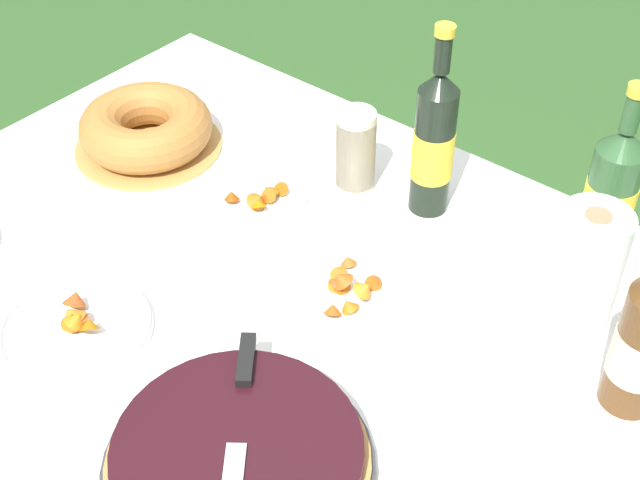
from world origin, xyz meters
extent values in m
cube|color=#A87A47|center=(0.00, 0.00, 0.73)|extent=(1.42, 1.03, 0.03)
cylinder|color=#A87A47|center=(-0.65, 0.46, 0.35)|extent=(0.06, 0.06, 0.71)
cube|color=white|center=(0.00, 0.00, 0.75)|extent=(1.43, 1.04, 0.00)
cube|color=white|center=(0.00, 0.52, 0.69)|extent=(1.43, 0.00, 0.10)
cube|color=white|center=(-0.71, 0.00, 0.69)|extent=(0.00, 1.04, 0.10)
cylinder|color=#38383D|center=(0.21, -0.30, 0.76)|extent=(0.36, 0.36, 0.02)
cylinder|color=tan|center=(0.21, -0.30, 0.77)|extent=(0.35, 0.35, 0.01)
cylinder|color=black|center=(0.21, -0.30, 0.79)|extent=(0.33, 0.33, 0.03)
cube|color=black|center=(0.13, -0.19, 0.81)|extent=(0.07, 0.08, 0.01)
cylinder|color=tan|center=(-0.44, 0.14, 0.75)|extent=(0.29, 0.29, 0.01)
torus|color=#AD7033|center=(-0.44, 0.14, 0.80)|extent=(0.26, 0.26, 0.09)
cylinder|color=beige|center=(-0.05, 0.29, 0.80)|extent=(0.07, 0.07, 0.09)
cylinder|color=beige|center=(-0.05, 0.29, 0.81)|extent=(0.07, 0.07, 0.09)
cylinder|color=beige|center=(-0.05, 0.29, 0.82)|extent=(0.07, 0.07, 0.09)
cylinder|color=beige|center=(-0.05, 0.29, 0.84)|extent=(0.07, 0.07, 0.09)
cylinder|color=beige|center=(-0.05, 0.29, 0.85)|extent=(0.07, 0.07, 0.09)
cylinder|color=beige|center=(-0.05, 0.29, 0.86)|extent=(0.07, 0.07, 0.09)
torus|color=beige|center=(-0.05, 0.29, 0.91)|extent=(0.07, 0.07, 0.01)
cylinder|color=#2D562D|center=(0.37, 0.43, 0.85)|extent=(0.08, 0.08, 0.20)
cylinder|color=yellow|center=(0.37, 0.43, 0.84)|extent=(0.09, 0.09, 0.07)
cone|color=#2D562D|center=(0.37, 0.43, 0.96)|extent=(0.08, 0.08, 0.04)
cylinder|color=#2D562D|center=(0.37, 0.43, 1.01)|extent=(0.03, 0.03, 0.06)
cylinder|color=gold|center=(0.37, 0.43, 1.06)|extent=(0.03, 0.03, 0.02)
cylinder|color=black|center=(0.09, 0.33, 0.87)|extent=(0.07, 0.07, 0.24)
cylinder|color=yellow|center=(0.09, 0.33, 0.86)|extent=(0.07, 0.07, 0.09)
cone|color=black|center=(0.09, 0.33, 1.01)|extent=(0.07, 0.07, 0.04)
cylinder|color=black|center=(0.09, 0.33, 1.06)|extent=(0.03, 0.03, 0.06)
cylinder|color=gold|center=(0.09, 0.33, 1.10)|extent=(0.03, 0.03, 0.02)
cylinder|color=white|center=(0.11, 0.05, 0.75)|extent=(0.21, 0.21, 0.01)
torus|color=white|center=(0.11, 0.05, 0.76)|extent=(0.20, 0.20, 0.01)
cone|color=orange|center=(0.15, 0.06, 0.79)|extent=(0.04, 0.04, 0.04)
cone|color=#A84C1C|center=(0.10, 0.05, 0.78)|extent=(0.04, 0.04, 0.03)
cone|color=#C65715|center=(0.15, 0.09, 0.77)|extent=(0.04, 0.04, 0.03)
cone|color=#AE701F|center=(0.09, 0.07, 0.78)|extent=(0.04, 0.04, 0.03)
cone|color=#C07119|center=(0.10, 0.05, 0.77)|extent=(0.05, 0.05, 0.04)
cone|color=#B0560D|center=(0.11, 0.05, 0.77)|extent=(0.04, 0.04, 0.04)
cone|color=#C25217|center=(0.13, 0.00, 0.77)|extent=(0.04, 0.04, 0.03)
cone|color=#BF6816|center=(0.14, 0.03, 0.77)|extent=(0.04, 0.04, 0.03)
cone|color=#A65B1D|center=(0.08, 0.11, 0.77)|extent=(0.04, 0.03, 0.02)
cone|color=#C55518|center=(0.11, 0.05, 0.79)|extent=(0.04, 0.05, 0.05)
cylinder|color=white|center=(-0.16, -0.27, 0.75)|extent=(0.24, 0.24, 0.01)
torus|color=white|center=(-0.16, -0.27, 0.76)|extent=(0.23, 0.23, 0.01)
cone|color=#C0771E|center=(-0.16, -0.27, 0.78)|extent=(0.05, 0.05, 0.04)
cone|color=#A84A1B|center=(-0.19, -0.24, 0.78)|extent=(0.05, 0.05, 0.05)
cone|color=orange|center=(-0.15, -0.27, 0.79)|extent=(0.05, 0.05, 0.03)
cone|color=#BA470D|center=(-0.16, -0.27, 0.77)|extent=(0.04, 0.04, 0.03)
cone|color=#CC6213|center=(-0.16, -0.27, 0.78)|extent=(0.05, 0.05, 0.03)
cone|color=#AD650F|center=(-0.13, -0.26, 0.78)|extent=(0.04, 0.04, 0.04)
cone|color=#C7581F|center=(-0.16, -0.26, 0.78)|extent=(0.05, 0.04, 0.03)
cylinder|color=white|center=(-0.17, 0.14, 0.75)|extent=(0.20, 0.20, 0.01)
torus|color=white|center=(-0.17, 0.14, 0.76)|extent=(0.20, 0.20, 0.01)
cone|color=#C9700A|center=(-0.13, 0.12, 0.78)|extent=(0.04, 0.04, 0.03)
cone|color=#A6420B|center=(-0.19, 0.11, 0.77)|extent=(0.04, 0.04, 0.02)
cone|color=#AB6013|center=(-0.13, 0.18, 0.78)|extent=(0.04, 0.04, 0.04)
cone|color=#B96618|center=(-0.14, 0.12, 0.78)|extent=(0.05, 0.05, 0.04)
cone|color=#B56212|center=(-0.14, 0.16, 0.78)|extent=(0.05, 0.04, 0.04)
cone|color=#BF6B1B|center=(-0.13, 0.14, 0.78)|extent=(0.04, 0.04, 0.04)
cylinder|color=white|center=(0.42, 0.25, 0.85)|extent=(0.11, 0.11, 0.20)
cylinder|color=#9E7A56|center=(0.42, 0.25, 0.95)|extent=(0.04, 0.04, 0.00)
camera|label=1|loc=(0.73, -0.76, 1.75)|focal=50.00mm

